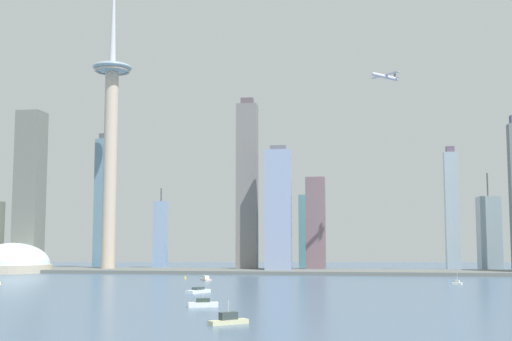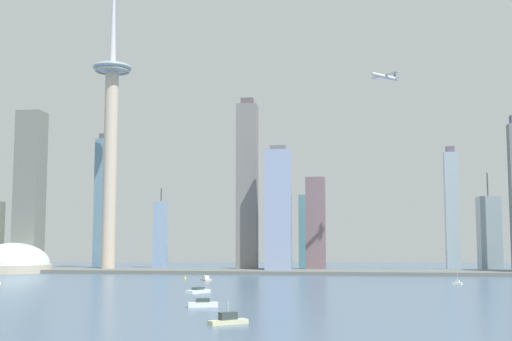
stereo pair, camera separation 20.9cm
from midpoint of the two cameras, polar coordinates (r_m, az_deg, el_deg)
waterfront_pier at (r=670.47m, az=1.34°, el=-8.55°), size 722.01×76.26×3.32m
observation_tower at (r=729.87m, az=-12.18°, el=3.91°), size 41.38×41.38×346.04m
stadium_dome at (r=725.26m, az=-19.95°, el=-7.55°), size 77.40×77.40×43.13m
skyscraper_0 at (r=759.67m, az=4.57°, el=-5.21°), size 23.70×14.02×98.79m
skyscraper_1 at (r=667.59m, az=1.91°, el=-3.39°), size 26.12×13.08×126.47m
skyscraper_2 at (r=735.62m, az=16.28°, el=-3.26°), size 13.91×12.33×131.19m
skyscraper_6 at (r=700.89m, az=5.09°, el=-4.57°), size 19.73×19.82×97.47m
skyscraper_8 at (r=794.48m, az=-12.83°, el=-2.67°), size 13.68×23.75×155.21m
skyscraper_9 at (r=758.80m, az=-18.63°, el=-1.61°), size 25.98×25.25×170.79m
skyscraper_10 at (r=792.88m, az=-8.08°, el=-5.41°), size 13.39×17.90×92.89m
skyscraper_11 at (r=701.66m, az=-0.75°, el=-1.32°), size 21.34×16.73×181.70m
skyscraper_12 at (r=757.04m, az=19.17°, el=-5.08°), size 21.88×26.43×103.98m
boat_1 at (r=331.57m, az=-4.51°, el=-11.20°), size 14.89×8.49×8.77m
boat_4 at (r=264.44m, az=-2.36°, el=-12.54°), size 14.81×13.95×9.12m
boat_5 at (r=420.25m, az=-4.92°, el=-10.12°), size 12.97×18.29×3.56m
boat_6 at (r=517.75m, az=16.71°, el=-9.11°), size 7.14×5.47×8.59m
boat_7 at (r=550.71m, az=-4.26°, el=-9.13°), size 11.40×13.78×3.84m
channel_buoy_1 at (r=578.27m, az=-6.01°, el=-8.96°), size 1.95×1.95×2.73m
airplane at (r=631.57m, az=10.86°, el=7.85°), size 26.67×27.34×8.45m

